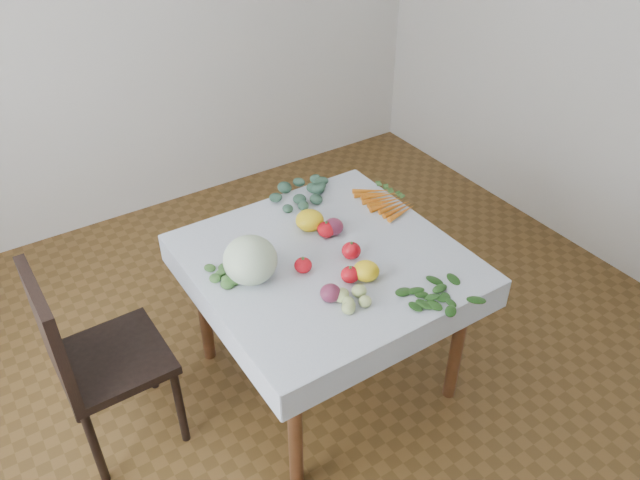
% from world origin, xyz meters
% --- Properties ---
extents(ground, '(4.00, 4.00, 0.00)m').
position_xyz_m(ground, '(0.00, 0.00, 0.00)').
color(ground, brown).
extents(back_wall, '(4.00, 0.04, 2.70)m').
position_xyz_m(back_wall, '(0.00, 2.00, 1.35)').
color(back_wall, silver).
rests_on(back_wall, ground).
extents(table, '(1.00, 1.00, 0.75)m').
position_xyz_m(table, '(0.00, 0.00, 0.65)').
color(table, brown).
rests_on(table, ground).
extents(tablecloth, '(1.12, 1.12, 0.01)m').
position_xyz_m(tablecloth, '(0.00, 0.00, 0.75)').
color(tablecloth, white).
rests_on(tablecloth, table).
extents(chair, '(0.45, 0.45, 0.97)m').
position_xyz_m(chair, '(-1.04, 0.21, 0.56)').
color(chair, black).
rests_on(chair, ground).
extents(cabbage, '(0.25, 0.25, 0.20)m').
position_xyz_m(cabbage, '(-0.35, 0.04, 0.86)').
color(cabbage, beige).
rests_on(cabbage, tablecloth).
extents(tomato_a, '(0.09, 0.09, 0.07)m').
position_xyz_m(tomato_a, '(-0.14, -0.03, 0.79)').
color(tomato_a, red).
rests_on(tomato_a, tablecloth).
extents(tomato_b, '(0.11, 0.11, 0.07)m').
position_xyz_m(tomato_b, '(0.09, 0.13, 0.79)').
color(tomato_b, red).
rests_on(tomato_b, tablecloth).
extents(tomato_c, '(0.09, 0.09, 0.07)m').
position_xyz_m(tomato_c, '(-0.01, -0.19, 0.79)').
color(tomato_c, red).
rests_on(tomato_c, tablecloth).
extents(tomato_d, '(0.10, 0.10, 0.07)m').
position_xyz_m(tomato_d, '(0.09, -0.06, 0.79)').
color(tomato_d, red).
rests_on(tomato_d, tablecloth).
extents(heirloom_back, '(0.15, 0.15, 0.09)m').
position_xyz_m(heirloom_back, '(0.06, 0.22, 0.80)').
color(heirloom_back, yellow).
rests_on(heirloom_back, tablecloth).
extents(heirloom_front, '(0.15, 0.15, 0.08)m').
position_xyz_m(heirloom_front, '(0.06, -0.21, 0.80)').
color(heirloom_front, yellow).
rests_on(heirloom_front, tablecloth).
extents(onion_a, '(0.12, 0.12, 0.08)m').
position_xyz_m(onion_a, '(0.13, 0.13, 0.79)').
color(onion_a, '#5F1B37').
rests_on(onion_a, tablecloth).
extents(onion_b, '(0.11, 0.11, 0.07)m').
position_xyz_m(onion_b, '(-0.14, -0.25, 0.79)').
color(onion_b, '#5F1B37').
rests_on(onion_b, tablecloth).
extents(tomatillo_cluster, '(0.13, 0.12, 0.04)m').
position_xyz_m(tomatillo_cluster, '(-0.06, -0.31, 0.78)').
color(tomatillo_cluster, '#CFDD80').
rests_on(tomatillo_cluster, tablecloth).
extents(carrot_bunch, '(0.19, 0.33, 0.03)m').
position_xyz_m(carrot_bunch, '(0.48, 0.20, 0.77)').
color(carrot_bunch, orange).
rests_on(carrot_bunch, tablecloth).
extents(kale_bunch, '(0.26, 0.26, 0.04)m').
position_xyz_m(kale_bunch, '(0.19, 0.48, 0.78)').
color(kale_bunch, '#345540').
rests_on(kale_bunch, tablecloth).
extents(basil_bunch, '(0.29, 0.23, 0.01)m').
position_xyz_m(basil_bunch, '(0.24, -0.48, 0.76)').
color(basil_bunch, '#214E18').
rests_on(basil_bunch, tablecloth).
extents(dill_bunch, '(0.25, 0.21, 0.03)m').
position_xyz_m(dill_bunch, '(-0.37, 0.13, 0.77)').
color(dill_bunch, '#486F33').
rests_on(dill_bunch, tablecloth).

